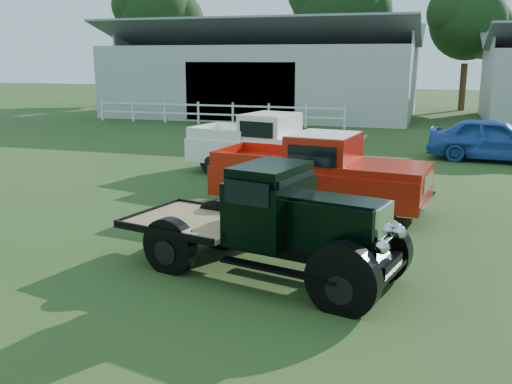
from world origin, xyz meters
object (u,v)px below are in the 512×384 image
(misc_car_blue, at_px, (494,139))
(white_pickup, at_px, (267,145))
(red_pickup, at_px, (319,172))
(vintage_flatbed, at_px, (265,220))

(misc_car_blue, bearing_deg, white_pickup, 130.79)
(red_pickup, distance_m, misc_car_blue, 9.57)
(vintage_flatbed, relative_size, misc_car_blue, 1.07)
(vintage_flatbed, relative_size, white_pickup, 0.94)
(vintage_flatbed, bearing_deg, white_pickup, 119.15)
(red_pickup, relative_size, white_pickup, 1.01)
(vintage_flatbed, relative_size, red_pickup, 0.93)
(white_pickup, bearing_deg, vintage_flatbed, -61.62)
(vintage_flatbed, height_order, misc_car_blue, vintage_flatbed)
(vintage_flatbed, bearing_deg, misc_car_blue, 83.17)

